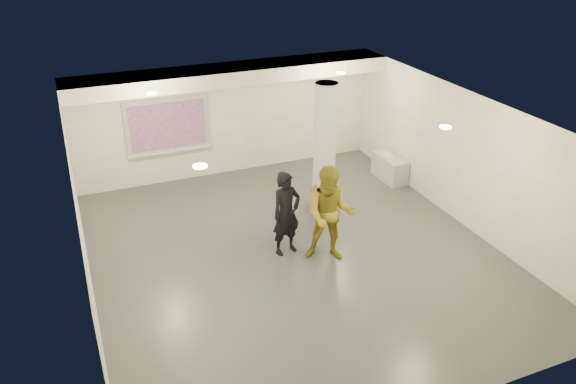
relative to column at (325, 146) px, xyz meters
name	(u,v)px	position (x,y,z in m)	size (l,w,h in m)	color
floor	(295,254)	(-1.50, -1.80, -1.50)	(8.00, 9.00, 0.01)	#34373B
ceiling	(296,116)	(-1.50, -1.80, 1.50)	(8.00, 9.00, 0.01)	white
wall_back	(228,119)	(-1.50, 2.70, 0.00)	(8.00, 0.01, 3.00)	silver
wall_front	(433,331)	(-1.50, -6.30, 0.00)	(8.00, 0.01, 3.00)	silver
wall_left	(81,229)	(-5.50, -1.80, 0.00)	(0.01, 9.00, 3.00)	silver
wall_right	(463,158)	(2.50, -1.80, 0.00)	(0.01, 9.00, 3.00)	silver
soffit_band	(232,74)	(-1.50, 2.15, 1.32)	(8.00, 1.10, 0.36)	white
downlight_nw	(151,94)	(-3.70, 0.70, 1.48)	(0.22, 0.22, 0.02)	beige
downlight_ne	(340,73)	(0.70, 0.70, 1.48)	(0.22, 0.22, 0.02)	beige
downlight_sw	(200,166)	(-3.70, -3.30, 1.48)	(0.22, 0.22, 0.02)	beige
downlight_se	(445,127)	(0.70, -3.30, 1.48)	(0.22, 0.22, 0.02)	beige
column	(325,146)	(0.00, 0.00, 0.00)	(0.52, 0.52, 3.00)	silver
projection_screen	(168,126)	(-3.10, 2.65, 0.03)	(2.10, 0.13, 1.42)	silver
credenza	(390,168)	(2.22, 0.60, -1.18)	(0.46, 1.10, 0.64)	#9DA0A2
papers_stack	(388,155)	(2.21, 0.72, -0.85)	(0.25, 0.32, 0.02)	silver
cardboard_back	(321,196)	(-0.13, -0.13, -1.20)	(0.56, 0.05, 0.61)	#976C41
cardboard_front	(318,203)	(-0.29, -0.33, -1.26)	(0.43, 0.04, 0.47)	#976C41
woman	(286,214)	(-1.64, -1.64, -0.60)	(0.66, 0.43, 1.80)	black
man	(330,214)	(-0.92, -2.18, -0.49)	(0.98, 0.76, 2.02)	olive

